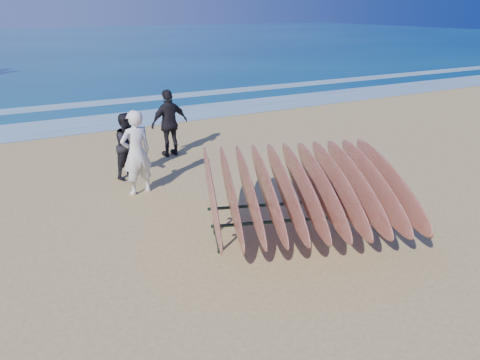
{
  "coord_description": "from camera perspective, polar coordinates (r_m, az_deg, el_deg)",
  "views": [
    {
      "loc": [
        -3.24,
        -5.36,
        3.74
      ],
      "look_at": [
        0.0,
        0.8,
        0.95
      ],
      "focal_mm": 32.0,
      "sensor_mm": 36.0,
      "label": 1
    }
  ],
  "objects": [
    {
      "name": "ground",
      "position": [
        7.29,
        2.96,
        -9.04
      ],
      "size": [
        120.0,
        120.0,
        0.0
      ],
      "primitive_type": "plane",
      "color": "tan",
      "rests_on": "ground"
    },
    {
      "name": "ocean",
      "position": [
        60.56,
        -25.73,
        16.29
      ],
      "size": [
        160.0,
        160.0,
        0.0
      ],
      "primitive_type": "plane",
      "color": "navy",
      "rests_on": "ground"
    },
    {
      "name": "foam_near",
      "position": [
        16.13,
        -15.54,
        7.69
      ],
      "size": [
        160.0,
        160.0,
        0.0
      ],
      "primitive_type": "plane",
      "color": "white",
      "rests_on": "ground"
    },
    {
      "name": "foam_far",
      "position": [
        19.49,
        -17.93,
        9.78
      ],
      "size": [
        160.0,
        160.0,
        0.0
      ],
      "primitive_type": "plane",
      "color": "white",
      "rests_on": "ground"
    },
    {
      "name": "surfboard_rack",
      "position": [
        7.29,
        8.39,
        -1.01
      ],
      "size": [
        3.97,
        3.87,
        1.54
      ],
      "rotation": [
        0.0,
        0.0,
        -0.33
      ],
      "color": "black",
      "rests_on": "ground"
    },
    {
      "name": "person_white",
      "position": [
        9.3,
        -13.65,
        3.54
      ],
      "size": [
        0.74,
        0.56,
        1.83
      ],
      "primitive_type": "imported",
      "rotation": [
        0.0,
        0.0,
        3.34
      ],
      "color": "silver",
      "rests_on": "ground"
    },
    {
      "name": "person_dark_a",
      "position": [
        10.32,
        -14.61,
        4.44
      ],
      "size": [
        0.95,
        0.9,
        1.55
      ],
      "primitive_type": "imported",
      "rotation": [
        0.0,
        0.0,
        0.57
      ],
      "color": "black",
      "rests_on": "ground"
    },
    {
      "name": "person_dark_b",
      "position": [
        11.66,
        -9.36,
        7.47
      ],
      "size": [
        1.11,
        0.6,
        1.8
      ],
      "primitive_type": "imported",
      "rotation": [
        0.0,
        0.0,
        3.3
      ],
      "color": "black",
      "rests_on": "ground"
    }
  ]
}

